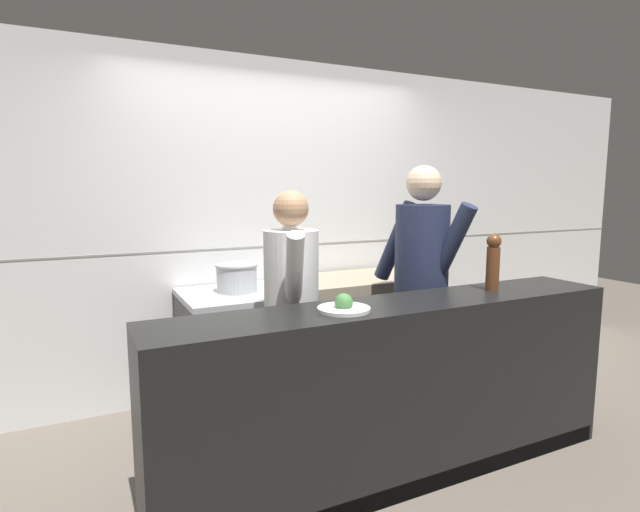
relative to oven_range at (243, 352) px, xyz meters
name	(u,v)px	position (x,y,z in m)	size (l,w,h in m)	color
ground_plane	(364,461)	(0.43, -0.97, -0.44)	(14.00, 14.00, 0.00)	#6B6056
wall_back_tiled	(277,227)	(0.43, 0.40, 0.86)	(8.00, 0.06, 2.60)	white
oven_range	(243,352)	(0.00, 0.00, 0.00)	(0.84, 0.71, 0.88)	#38383D
prep_counter	(357,333)	(0.95, 0.00, 0.01)	(1.00, 0.65, 0.91)	gray
pass_counter	(399,391)	(0.52, -1.17, 0.05)	(2.74, 0.45, 1.00)	black
stock_pot	(237,277)	(-0.03, 0.02, 0.55)	(0.30, 0.30, 0.20)	#B7BABF
plated_dish_main	(344,307)	(0.16, -1.20, 0.58)	(0.27, 0.27, 0.09)	white
pepper_mill	(493,261)	(1.21, -1.15, 0.73)	(0.09, 0.09, 0.34)	brown
chef_head_cook	(292,309)	(0.11, -0.65, 0.45)	(0.41, 0.69, 1.60)	black
chef_sous	(421,283)	(1.04, -0.68, 0.54)	(0.46, 0.75, 1.76)	black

